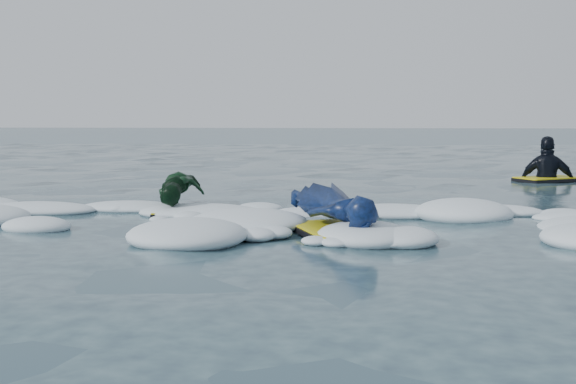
# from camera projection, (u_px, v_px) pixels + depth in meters

# --- Properties ---
(ground) EXTENTS (120.00, 120.00, 0.00)m
(ground) POSITION_uv_depth(u_px,v_px,m) (291.00, 238.00, 6.50)
(ground) COLOR #1B3741
(ground) RESTS_ON ground
(foam_band) EXTENTS (12.00, 3.10, 0.30)m
(foam_band) POSITION_uv_depth(u_px,v_px,m) (300.00, 222.00, 7.52)
(foam_band) COLOR white
(foam_band) RESTS_ON ground
(prone_woman_unit) EXTENTS (1.15, 1.76, 0.43)m
(prone_woman_unit) POSITION_uv_depth(u_px,v_px,m) (336.00, 210.00, 6.77)
(prone_woman_unit) COLOR black
(prone_woman_unit) RESTS_ON ground
(prone_child_unit) EXTENTS (0.67, 1.21, 0.45)m
(prone_child_unit) POSITION_uv_depth(u_px,v_px,m) (180.00, 192.00, 8.24)
(prone_child_unit) COLOR black
(prone_child_unit) RESTS_ON ground
(waiting_rider_unit) EXTENTS (1.23, 1.06, 1.61)m
(waiting_rider_unit) POSITION_uv_depth(u_px,v_px,m) (547.00, 184.00, 12.07)
(waiting_rider_unit) COLOR black
(waiting_rider_unit) RESTS_ON ground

